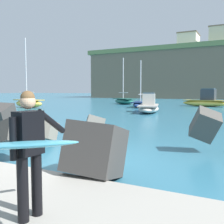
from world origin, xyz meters
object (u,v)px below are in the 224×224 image
at_px(surfer_with_board, 24,146).
at_px(boat_near_left, 205,101).
at_px(boat_mid_left, 149,106).
at_px(boat_mid_centre, 29,103).
at_px(boat_far_right, 124,101).
at_px(station_building_west, 223,37).
at_px(boat_far_left, 140,104).
at_px(station_building_central, 189,43).

height_order(surfer_with_board, boat_near_left, boat_near_left).
height_order(boat_mid_left, boat_mid_centre, boat_mid_centre).
distance_m(boat_near_left, boat_far_right, 11.95).
xyz_separation_m(surfer_with_board, station_building_west, (-3.30, 76.57, 15.58)).
height_order(boat_far_left, station_building_west, station_building_west).
relative_size(boat_near_left, station_building_central, 0.77).
bearing_deg(station_building_central, surfer_with_board, -80.56).
xyz_separation_m(boat_mid_left, station_building_west, (2.15, 55.70, 16.28)).
relative_size(boat_mid_left, station_building_west, 0.73).
bearing_deg(boat_far_left, boat_far_right, 128.96).
distance_m(boat_mid_left, boat_mid_centre, 15.36).
distance_m(boat_mid_left, boat_far_left, 7.92).
xyz_separation_m(surfer_with_board, station_building_central, (-13.12, 78.96, 15.22)).
bearing_deg(boat_mid_left, boat_near_left, 74.22).
distance_m(surfer_with_board, boat_near_left, 33.23).
distance_m(boat_far_right, station_building_west, 46.85).
distance_m(surfer_with_board, boat_far_left, 29.37).
height_order(boat_far_right, station_building_west, station_building_west).
bearing_deg(surfer_with_board, station_building_west, 92.47).
xyz_separation_m(boat_mid_centre, station_building_central, (7.69, 57.86, 15.91)).
xyz_separation_m(boat_far_right, station_building_west, (10.59, 42.61, 16.35)).
xyz_separation_m(boat_near_left, station_building_west, (-1.32, 43.40, 16.15)).
bearing_deg(boat_far_right, surfer_with_board, -67.75).
distance_m(boat_mid_centre, boat_far_right, 14.60).
bearing_deg(station_building_central, boat_far_right, -90.99).
xyz_separation_m(boat_mid_left, boat_far_left, (-3.57, 7.07, -0.15)).
relative_size(boat_near_left, boat_far_left, 1.04).
height_order(boat_far_left, boat_far_right, boat_far_right).
xyz_separation_m(surfer_with_board, boat_far_right, (-13.90, 33.96, -0.77)).
relative_size(boat_mid_left, boat_far_right, 0.79).
distance_m(surfer_with_board, station_building_central, 81.47).
xyz_separation_m(surfer_with_board, boat_mid_centre, (-20.81, 21.10, -0.69)).
bearing_deg(boat_far_right, boat_far_left, -51.04).
relative_size(surfer_with_board, boat_far_left, 0.36).
xyz_separation_m(boat_far_right, station_building_central, (0.77, 45.00, 15.98)).
bearing_deg(boat_mid_left, boat_far_left, 116.80).
bearing_deg(boat_far_left, surfer_with_board, -72.10).
height_order(boat_near_left, station_building_west, station_building_west).
distance_m(boat_mid_left, station_building_central, 60.72).
height_order(boat_near_left, boat_mid_centre, boat_mid_centre).
xyz_separation_m(boat_near_left, boat_mid_left, (-3.48, -12.30, -0.13)).
bearing_deg(boat_near_left, surfer_with_board, -86.59).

